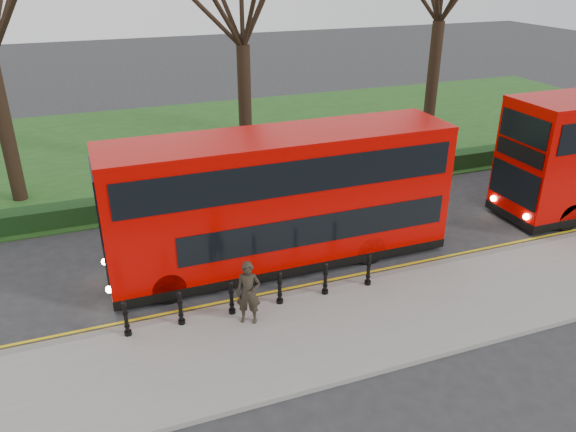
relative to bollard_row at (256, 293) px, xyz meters
name	(u,v)px	position (x,y,z in m)	size (l,w,h in m)	color
ground	(278,282)	(1.15, 1.35, -0.65)	(120.00, 120.00, 0.00)	#28282B
pavement	(315,334)	(1.15, -1.65, -0.57)	(60.00, 4.00, 0.15)	gray
kerb	(289,296)	(1.15, 0.35, -0.57)	(60.00, 0.25, 0.16)	slate
grass_verge	(185,145)	(1.15, 16.35, -0.62)	(60.00, 18.00, 0.06)	#1D4918
hedge	(223,193)	(1.15, 8.15, -0.25)	(60.00, 0.90, 0.80)	black
yellow_line_outer	(286,293)	(1.15, 0.65, -0.64)	(60.00, 0.10, 0.01)	yellow
yellow_line_inner	(283,289)	(1.15, 0.85, -0.64)	(60.00, 0.10, 0.01)	yellow
bollard_row	(256,293)	(0.00, 0.00, 0.00)	(7.40, 0.15, 1.00)	black
bus_lead	(281,201)	(1.69, 2.52, 1.60)	(11.20, 2.57, 4.46)	#B60400
pedestrian	(249,293)	(-0.38, -0.56, 0.43)	(0.68, 0.44, 1.86)	#2B241B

